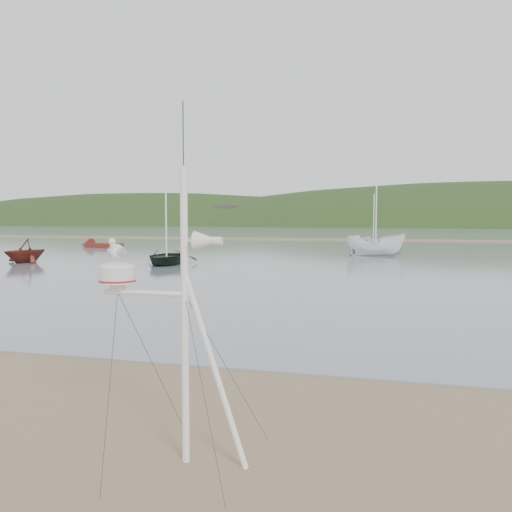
% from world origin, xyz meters
% --- Properties ---
extents(ground, '(560.00, 560.00, 0.00)m').
position_xyz_m(ground, '(0.00, 0.00, 0.00)').
color(ground, '#7A6246').
rests_on(ground, ground).
extents(water, '(560.00, 256.00, 0.04)m').
position_xyz_m(water, '(0.00, 132.00, 0.02)').
color(water, slate).
rests_on(water, ground).
extents(sandbar, '(560.00, 7.00, 0.07)m').
position_xyz_m(sandbar, '(0.00, 70.00, 0.07)').
color(sandbar, '#7A6246').
rests_on(sandbar, water).
extents(hill_ridge, '(620.00, 180.00, 80.00)m').
position_xyz_m(hill_ridge, '(18.52, 235.00, -19.70)').
color(hill_ridge, '#1E3214').
rests_on(hill_ridge, ground).
extents(far_cottages, '(294.40, 6.30, 8.00)m').
position_xyz_m(far_cottages, '(3.00, 196.00, 4.00)').
color(far_cottages, silver).
rests_on(far_cottages, ground).
extents(mast_rig, '(2.00, 2.14, 4.52)m').
position_xyz_m(mast_rig, '(1.95, -0.15, 1.09)').
color(mast_rig, white).
rests_on(mast_rig, ground).
extents(boat_dark, '(3.52, 1.48, 4.77)m').
position_xyz_m(boat_dark, '(-10.42, 26.51, 2.42)').
color(boat_dark, black).
rests_on(boat_dark, water).
extents(boat_red, '(3.06, 2.33, 3.14)m').
position_xyz_m(boat_red, '(-20.35, 25.23, 1.61)').
color(boat_red, '#5A1E14').
rests_on(boat_red, water).
extents(boat_white, '(1.83, 1.78, 4.70)m').
position_xyz_m(boat_white, '(2.52, 38.21, 2.39)').
color(boat_white, white).
rests_on(boat_white, water).
extents(sailboat_dark_mid, '(4.92, 4.97, 5.64)m').
position_xyz_m(sailboat_dark_mid, '(3.02, 44.09, 0.30)').
color(sailboat_dark_mid, black).
rests_on(sailboat_dark_mid, ground).
extents(dinghy_red_far, '(5.73, 2.89, 1.36)m').
position_xyz_m(dinghy_red_far, '(-26.33, 43.70, 0.29)').
color(dinghy_red_far, '#5A1E14').
rests_on(dinghy_red_far, ground).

